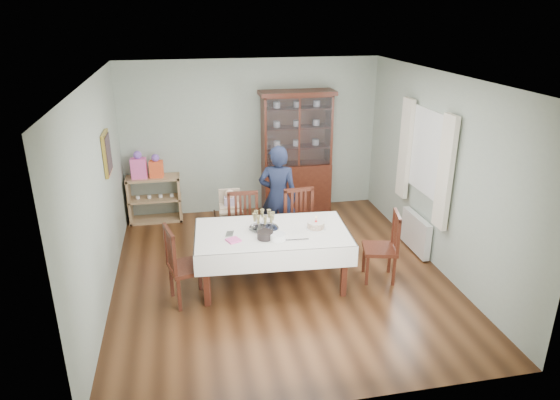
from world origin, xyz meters
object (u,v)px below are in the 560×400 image
object	(u,v)px
chair_far_right	(302,240)
woman	(278,197)
high_chair	(231,226)
birthday_cake	(316,225)
sideboard	(155,199)
china_cabinet	(296,151)
chair_end_left	(188,279)
gift_bag_orange	(156,167)
chair_far_left	(245,244)
gift_bag_pink	(139,166)
chair_end_right	(380,259)
champagne_tray	(264,224)
dining_table	(272,257)

from	to	relation	value
chair_far_right	woman	size ratio (longest dim) A/B	0.65
high_chair	birthday_cake	size ratio (longest dim) A/B	3.72
sideboard	woman	xyz separation A→B (m)	(1.90, -1.37, 0.41)
china_cabinet	sideboard	distance (m)	2.60
chair_end_left	sideboard	bearing A→B (deg)	-4.09
sideboard	chair_end_left	world-z (taller)	chair_end_left
china_cabinet	sideboard	xyz separation A→B (m)	(-2.50, 0.02, -0.72)
chair_far_right	gift_bag_orange	world-z (taller)	gift_bag_orange
chair_far_left	chair_end_left	size ratio (longest dim) A/B	1.01
birthday_cake	sideboard	bearing A→B (deg)	131.05
birthday_cake	gift_bag_pink	distance (m)	3.47
chair_end_right	sideboard	bearing A→B (deg)	-117.42
chair_end_left	champagne_tray	size ratio (longest dim) A/B	2.57
champagne_tray	birthday_cake	world-z (taller)	champagne_tray
woman	champagne_tray	bearing A→B (deg)	85.16
dining_table	gift_bag_pink	distance (m)	3.12
dining_table	chair_far_left	size ratio (longest dim) A/B	2.01
china_cabinet	woman	distance (m)	1.51
chair_end_left	china_cabinet	bearing A→B (deg)	-51.14
chair_end_left	chair_far_left	bearing A→B (deg)	-58.51
woman	gift_bag_pink	size ratio (longest dim) A/B	3.42
gift_bag_orange	gift_bag_pink	bearing A→B (deg)	180.00
woman	chair_far_left	bearing A→B (deg)	55.36
high_chair	dining_table	bearing A→B (deg)	-66.97
china_cabinet	chair_end_right	world-z (taller)	china_cabinet
high_chair	china_cabinet	bearing A→B (deg)	47.29
chair_end_right	birthday_cake	world-z (taller)	chair_end_right
chair_far_right	high_chair	size ratio (longest dim) A/B	1.08
china_cabinet	sideboard	bearing A→B (deg)	179.51
champagne_tray	high_chair	bearing A→B (deg)	108.17
dining_table	birthday_cake	distance (m)	0.72
dining_table	high_chair	world-z (taller)	high_chair
chair_far_left	woman	xyz separation A→B (m)	(0.59, 0.48, 0.50)
chair_far_left	high_chair	xyz separation A→B (m)	(-0.14, 0.48, 0.07)
dining_table	china_cabinet	distance (m)	2.72
dining_table	chair_end_right	size ratio (longest dim) A/B	2.14
sideboard	gift_bag_orange	distance (m)	0.58
chair_end_left	chair_end_right	distance (m)	2.58
chair_far_right	gift_bag_pink	distance (m)	3.11
dining_table	champagne_tray	size ratio (longest dim) A/B	5.21
birthday_cake	chair_far_left	bearing A→B (deg)	142.79
dining_table	gift_bag_pink	world-z (taller)	gift_bag_pink
chair_end_right	champagne_tray	world-z (taller)	champagne_tray
gift_bag_pink	sideboard	bearing A→B (deg)	5.46
chair_far_right	champagne_tray	distance (m)	0.96
dining_table	woman	size ratio (longest dim) A/B	1.29
champagne_tray	gift_bag_orange	bearing A→B (deg)	121.13
chair_end_left	chair_end_right	bearing A→B (deg)	-103.24
china_cabinet	gift_bag_orange	bearing A→B (deg)	179.96
chair_end_left	gift_bag_orange	size ratio (longest dim) A/B	2.54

